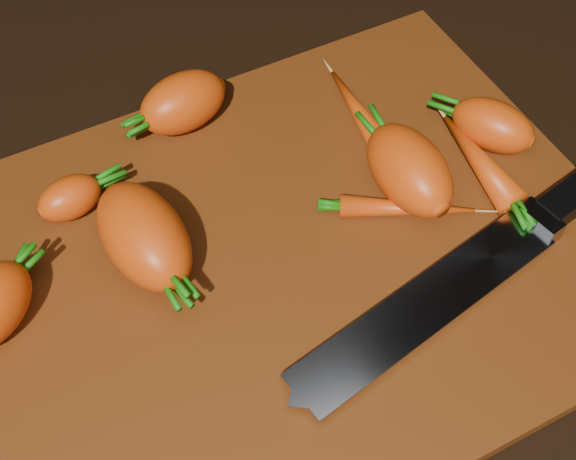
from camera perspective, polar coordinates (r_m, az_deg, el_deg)
name	(u,v)px	position (r m, az deg, el deg)	size (l,w,h in m)	color
ground	(294,265)	(0.63, 0.42, -2.53)	(2.00, 2.00, 0.01)	black
cutting_board	(294,257)	(0.62, 0.43, -1.97)	(0.50, 0.40, 0.01)	#602909
carrot_1	(144,236)	(0.60, -10.21, -0.42)	(0.10, 0.06, 0.06)	#ED490A
carrot_2	(409,170)	(0.64, 8.61, 4.26)	(0.09, 0.06, 0.06)	#ED490A
carrot_3	(183,102)	(0.70, -7.49, 8.99)	(0.08, 0.05, 0.05)	#ED490A
carrot_4	(70,198)	(0.65, -15.26, 2.21)	(0.05, 0.03, 0.03)	#ED490A
carrot_5	(493,125)	(0.70, 14.36, 7.22)	(0.07, 0.04, 0.04)	#ED490A
carrot_6	(360,113)	(0.70, 5.11, 8.30)	(0.11, 0.02, 0.02)	#ED490A
carrot_7	(407,208)	(0.64, 8.49, 1.54)	(0.11, 0.02, 0.02)	#ED490A
carrot_8	(478,160)	(0.68, 13.38, 4.90)	(0.10, 0.03, 0.03)	#ED490A
knife	(448,289)	(0.60, 11.31, -4.14)	(0.38, 0.10, 0.02)	gray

